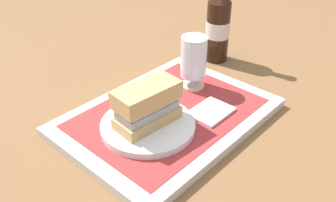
% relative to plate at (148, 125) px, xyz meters
% --- Properties ---
extents(ground_plane, '(3.00, 3.00, 0.00)m').
position_rel_plate_xyz_m(ground_plane, '(0.07, 0.01, -0.03)').
color(ground_plane, brown).
extents(tray, '(0.44, 0.32, 0.02)m').
position_rel_plate_xyz_m(tray, '(0.07, 0.01, -0.02)').
color(tray, silver).
rests_on(tray, ground_plane).
extents(placemat, '(0.38, 0.27, 0.00)m').
position_rel_plate_xyz_m(placemat, '(0.07, 0.01, -0.01)').
color(placemat, '#9E2D2D').
rests_on(placemat, tray).
extents(plate, '(0.19, 0.19, 0.01)m').
position_rel_plate_xyz_m(plate, '(0.00, 0.00, 0.00)').
color(plate, white).
rests_on(plate, placemat).
extents(sandwich, '(0.14, 0.08, 0.08)m').
position_rel_plate_xyz_m(sandwich, '(0.00, -0.00, 0.05)').
color(sandwich, tan).
rests_on(sandwich, plate).
extents(beer_glass, '(0.06, 0.06, 0.12)m').
position_rel_plate_xyz_m(beer_glass, '(0.19, 0.04, 0.06)').
color(beer_glass, silver).
rests_on(beer_glass, placemat).
extents(napkin_folded, '(0.09, 0.07, 0.01)m').
position_rel_plate_xyz_m(napkin_folded, '(0.13, -0.06, -0.00)').
color(napkin_folded, white).
rests_on(napkin_folded, placemat).
extents(beer_bottle, '(0.07, 0.07, 0.27)m').
position_rel_plate_xyz_m(beer_bottle, '(0.38, 0.11, 0.08)').
color(beer_bottle, black).
rests_on(beer_bottle, ground_plane).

